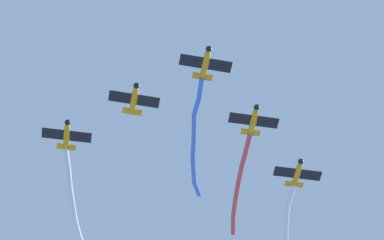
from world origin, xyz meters
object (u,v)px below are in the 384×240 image
Objects in this scene: airplane_lead at (206,63)px; airplane_left_wing at (254,120)px; airplane_slot at (297,173)px; airplane_right_wing at (134,99)px; airplane_trail at (67,135)px.

airplane_left_wing is at bearing 132.63° from airplane_lead.
airplane_lead is at bearing -45.31° from airplane_slot.
airplane_slot is at bearing 107.34° from airplane_right_wing.
airplane_lead and airplane_left_wing have the same top height.
airplane_lead is 1.00× the size of airplane_right_wing.
airplane_lead reaches higher than airplane_slot.
airplane_right_wing is at bearing 51.17° from airplane_trail.
airplane_trail is (-11.23, -21.50, 0.00)m from airplane_left_wing.
airplane_left_wing is 24.25m from airplane_trail.
airplane_slot is at bearing 132.63° from airplane_lead.
airplane_left_wing is 15.48m from airplane_right_wing.
airplane_right_wing reaches higher than airplane_left_wing.
airplane_right_wing reaches higher than airplane_trail.
airplane_lead is 20.84m from airplane_trail.
airplane_right_wing is 24.25m from airplane_slot.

